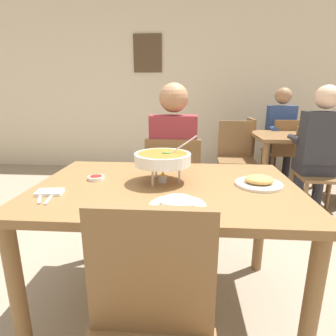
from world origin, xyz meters
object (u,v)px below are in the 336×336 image
at_px(rice_plate, 178,204).
at_px(sauce_dish, 96,178).
at_px(chair_bg_middle, 318,166).
at_px(patron_bg_middle, 318,145).
at_px(chair_bg_left, 285,148).
at_px(appetizer_plate, 259,182).
at_px(patron_bg_left, 281,130).
at_px(chair_bg_window, 242,146).
at_px(chair_bg_right, 235,153).
at_px(chair_diner_main, 173,185).
at_px(curry_bowl, 163,159).
at_px(dining_table_far, 296,146).
at_px(diner_main, 174,156).
at_px(dining_table_main, 166,203).

xyz_separation_m(rice_plate, sauce_dish, (-0.47, 0.36, -0.01)).
distance_m(chair_bg_middle, patron_bg_middle, 0.25).
bearing_deg(rice_plate, chair_bg_left, 63.31).
relative_size(rice_plate, appetizer_plate, 1.00).
bearing_deg(patron_bg_left, chair_bg_window, -177.51).
bearing_deg(chair_bg_middle, chair_bg_right, 140.40).
bearing_deg(chair_bg_right, chair_diner_main, -118.81).
distance_m(curry_bowl, appetizer_plate, 0.52).
distance_m(chair_diner_main, chair_bg_middle, 1.60).
xyz_separation_m(chair_bg_left, chair_bg_window, (-0.55, 0.11, 0.00)).
height_order(sauce_dish, dining_table_far, sauce_dish).
height_order(curry_bowl, chair_bg_window, curry_bowl).
bearing_deg(appetizer_plate, diner_main, 122.36).
relative_size(appetizer_plate, chair_bg_middle, 0.27).
xyz_separation_m(diner_main, curry_bowl, (-0.02, -0.74, 0.15)).
bearing_deg(sauce_dish, dining_table_far, 46.28).
bearing_deg(chair_bg_window, rice_plate, -105.95).
relative_size(chair_diner_main, patron_bg_left, 0.69).
height_order(diner_main, chair_bg_left, diner_main).
distance_m(chair_diner_main, rice_plate, 1.09).
bearing_deg(dining_table_main, chair_diner_main, 90.00).
height_order(appetizer_plate, chair_bg_left, chair_bg_left).
bearing_deg(diner_main, patron_bg_middle, 23.24).
xyz_separation_m(curry_bowl, chair_bg_middle, (1.46, 1.40, -0.38)).
bearing_deg(diner_main, chair_bg_left, 48.38).
xyz_separation_m(chair_diner_main, chair_bg_window, (0.88, 1.76, 0.00)).
xyz_separation_m(curry_bowl, patron_bg_middle, (1.41, 1.34, -0.15)).
distance_m(rice_plate, chair_bg_right, 2.45).
bearing_deg(curry_bowl, diner_main, 88.43).
bearing_deg(patron_bg_middle, sauce_dish, -143.45).
height_order(dining_table_main, chair_bg_left, chair_bg_left).
bearing_deg(chair_bg_left, chair_diner_main, -131.04).
bearing_deg(patron_bg_left, chair_bg_left, -75.84).
relative_size(sauce_dish, patron_bg_middle, 0.07).
bearing_deg(chair_diner_main, sauce_dish, -119.70).
xyz_separation_m(dining_table_main, sauce_dish, (-0.40, 0.06, 0.11)).
bearing_deg(appetizer_plate, chair_bg_right, 83.65).
relative_size(sauce_dish, chair_bg_left, 0.10).
xyz_separation_m(curry_bowl, chair_bg_window, (0.90, 2.47, -0.38)).
bearing_deg(curry_bowl, appetizer_plate, -2.57).
bearing_deg(diner_main, dining_table_main, -90.00).
bearing_deg(chair_diner_main, chair_bg_window, 63.47).
bearing_deg(diner_main, chair_bg_window, 63.03).
relative_size(chair_bg_middle, patron_bg_middle, 0.69).
xyz_separation_m(curry_bowl, patron_bg_left, (1.42, 2.49, -0.15)).
bearing_deg(dining_table_far, chair_bg_window, 131.98).
distance_m(rice_plate, sauce_dish, 0.59).
bearing_deg(chair_bg_window, diner_main, -116.97).
distance_m(dining_table_main, chair_bg_left, 2.79).
bearing_deg(appetizer_plate, chair_bg_window, 81.04).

